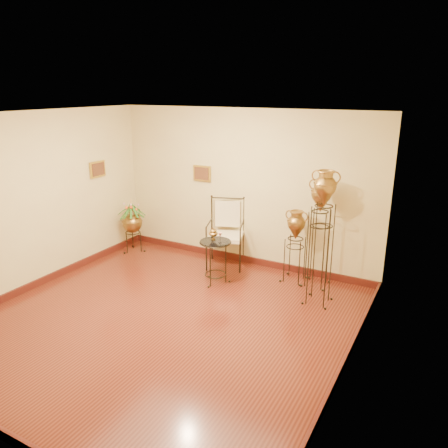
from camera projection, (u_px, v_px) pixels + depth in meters
The scene contains 8 objects.
ground at pixel (164, 320), 6.13m from camera, with size 5.00×5.00×0.00m, color #5F2316.
room_shell at pixel (159, 201), 5.62m from camera, with size 5.02×5.02×2.81m.
amphora_tall at pixel (322, 237), 6.34m from camera, with size 0.50×0.50×2.05m.
amphora_mid at pixel (319, 233), 6.97m from camera, with size 0.43×0.43×1.79m.
amphora_short at pixel (295, 246), 7.23m from camera, with size 0.39×0.39×1.24m.
planter_urn at pixel (132, 221), 8.54m from camera, with size 0.77×0.77×1.13m.
armchair at pixel (225, 234), 7.83m from camera, with size 0.87×0.84×1.23m.
side_table at pixel (215, 261), 7.20m from camera, with size 0.61×0.61×0.93m.
Camera 1 is at (3.34, -4.37, 3.13)m, focal length 35.00 mm.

